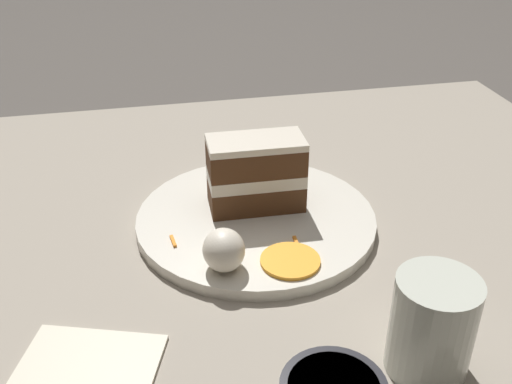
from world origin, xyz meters
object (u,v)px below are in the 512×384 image
(cake_slice, at_px, (256,173))
(orange_garnish, at_px, (290,261))
(cream_dollop, at_px, (224,250))
(plate, at_px, (256,219))
(drinking_glass, at_px, (431,332))

(cake_slice, relative_size, orange_garnish, 1.78)
(cake_slice, xyz_separation_m, cream_dollop, (-0.12, 0.06, -0.02))
(plate, bearing_deg, cake_slice, -11.55)
(plate, relative_size, cake_slice, 2.50)
(cake_slice, height_order, orange_garnish, cake_slice)
(cake_slice, bearing_deg, orange_garnish, -173.16)
(drinking_glass, bearing_deg, plate, 21.34)
(cream_dollop, height_order, orange_garnish, cream_dollop)
(cream_dollop, height_order, drinking_glass, drinking_glass)
(cake_slice, distance_m, cream_dollop, 0.14)
(cream_dollop, relative_size, drinking_glass, 0.52)
(cream_dollop, bearing_deg, drinking_glass, -136.09)
(orange_garnish, relative_size, drinking_glass, 0.69)
(plate, relative_size, orange_garnish, 4.45)
(orange_garnish, bearing_deg, cream_dollop, 85.32)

